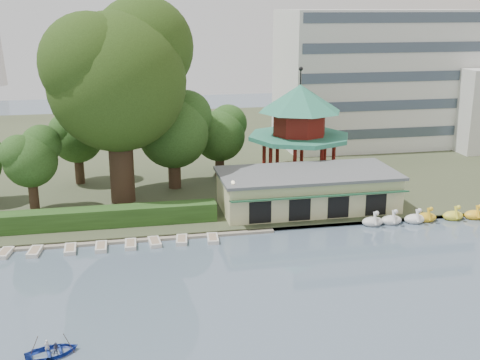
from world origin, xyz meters
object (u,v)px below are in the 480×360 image
object	(u,v)px
dock	(92,242)
big_tree	(118,71)
pavilion	(299,123)
rowboat_with_passengers	(52,348)
boathouse	(307,190)

from	to	relation	value
dock	big_tree	distance (m)	18.35
dock	pavilion	distance (m)	29.14
pavilion	rowboat_with_passengers	size ratio (longest dim) A/B	2.60
dock	rowboat_with_passengers	distance (m)	18.52
big_tree	rowboat_with_passengers	bearing A→B (deg)	-99.55
big_tree	boathouse	bearing A→B (deg)	-18.42
boathouse	rowboat_with_passengers	xyz separation A→B (m)	(-23.76, -23.20, -1.90)
dock	pavilion	xyz separation A→B (m)	(24.00, 14.80, 7.36)
pavilion	big_tree	bearing A→B (deg)	-169.74
boathouse	pavilion	size ratio (longest dim) A/B	1.38
big_tree	rowboat_with_passengers	xyz separation A→B (m)	(-4.95, -29.46, -13.96)
boathouse	rowboat_with_passengers	size ratio (longest dim) A/B	3.59
dock	rowboat_with_passengers	world-z (taller)	rowboat_with_passengers
boathouse	pavilion	world-z (taller)	pavilion
pavilion	dock	bearing A→B (deg)	-148.34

